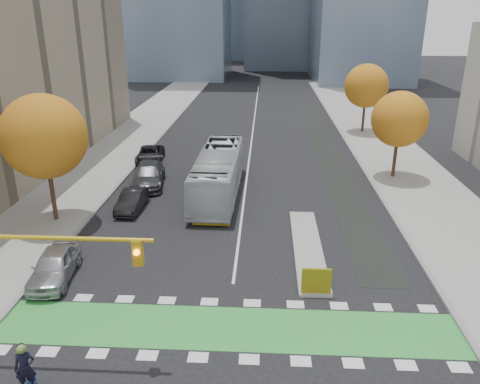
# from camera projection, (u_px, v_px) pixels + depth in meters

# --- Properties ---
(ground) EXTENTS (300.00, 300.00, 0.00)m
(ground) POSITION_uv_depth(u_px,v_px,m) (224.00, 352.00, 18.58)
(ground) COLOR black
(ground) RESTS_ON ground
(sidewalk_west) EXTENTS (7.00, 120.00, 0.15)m
(sidewalk_west) POSITION_uv_depth(u_px,v_px,m) (80.00, 179.00, 37.93)
(sidewalk_west) COLOR gray
(sidewalk_west) RESTS_ON ground
(sidewalk_east) EXTENTS (7.00, 120.00, 0.15)m
(sidewalk_east) POSITION_uv_depth(u_px,v_px,m) (418.00, 185.00, 36.54)
(sidewalk_east) COLOR gray
(sidewalk_east) RESTS_ON ground
(curb_west) EXTENTS (0.30, 120.00, 0.16)m
(curb_west) POSITION_uv_depth(u_px,v_px,m) (123.00, 180.00, 37.75)
(curb_west) COLOR gray
(curb_west) RESTS_ON ground
(curb_east) EXTENTS (0.30, 120.00, 0.16)m
(curb_east) POSITION_uv_depth(u_px,v_px,m) (373.00, 185.00, 36.72)
(curb_east) COLOR gray
(curb_east) RESTS_ON ground
(bike_crossing) EXTENTS (20.00, 3.00, 0.01)m
(bike_crossing) POSITION_uv_depth(u_px,v_px,m) (227.00, 328.00, 19.98)
(bike_crossing) COLOR green
(bike_crossing) RESTS_ON ground
(centre_line) EXTENTS (0.15, 70.00, 0.01)m
(centre_line) POSITION_uv_depth(u_px,v_px,m) (253.00, 127.00, 55.94)
(centre_line) COLOR silver
(centre_line) RESTS_ON ground
(bike_lane_paint) EXTENTS (2.50, 50.00, 0.01)m
(bike_lane_paint) POSITION_uv_depth(u_px,v_px,m) (326.00, 151.00, 46.21)
(bike_lane_paint) COLOR black
(bike_lane_paint) RESTS_ON ground
(median_island) EXTENTS (1.60, 10.00, 0.16)m
(median_island) POSITION_uv_depth(u_px,v_px,m) (308.00, 247.00, 26.75)
(median_island) COLOR gray
(median_island) RESTS_ON ground
(hazard_board) EXTENTS (1.40, 0.12, 1.30)m
(hazard_board) POSITION_uv_depth(u_px,v_px,m) (316.00, 281.00, 22.01)
(hazard_board) COLOR yellow
(hazard_board) RESTS_ON median_island
(tree_west) EXTENTS (5.20, 5.20, 8.22)m
(tree_west) POSITION_uv_depth(u_px,v_px,m) (44.00, 137.00, 28.42)
(tree_west) COLOR #332114
(tree_west) RESTS_ON ground
(tree_east_near) EXTENTS (4.40, 4.40, 7.08)m
(tree_east_near) POSITION_uv_depth(u_px,v_px,m) (400.00, 119.00, 36.79)
(tree_east_near) COLOR #332114
(tree_east_near) RESTS_ON ground
(tree_east_far) EXTENTS (4.80, 4.80, 7.65)m
(tree_east_far) POSITION_uv_depth(u_px,v_px,m) (366.00, 86.00, 51.57)
(tree_east_far) COLOR #332114
(tree_east_far) RESTS_ON ground
(traffic_signal_west) EXTENTS (8.53, 0.56, 5.20)m
(traffic_signal_west) POSITION_uv_depth(u_px,v_px,m) (6.00, 263.00, 17.09)
(traffic_signal_west) COLOR #BF9914
(traffic_signal_west) RESTS_ON ground
(cyclist) EXTENTS (1.32, 2.20, 2.40)m
(cyclist) POSITION_uv_depth(u_px,v_px,m) (28.00, 384.00, 15.87)
(cyclist) COLOR navy
(cyclist) RESTS_ON ground
(bus) EXTENTS (3.09, 12.24, 3.39)m
(bus) POSITION_uv_depth(u_px,v_px,m) (218.00, 173.00, 34.35)
(bus) COLOR silver
(bus) RESTS_ON ground
(parked_car_a) EXTENTS (2.33, 4.69, 1.54)m
(parked_car_a) POSITION_uv_depth(u_px,v_px,m) (54.00, 265.00, 23.44)
(parked_car_a) COLOR #A8A9AE
(parked_car_a) RESTS_ON ground
(parked_car_b) EXTENTS (1.51, 4.08, 1.33)m
(parked_car_b) POSITION_uv_depth(u_px,v_px,m) (132.00, 201.00, 31.95)
(parked_car_b) COLOR black
(parked_car_b) RESTS_ON ground
(parked_car_c) EXTENTS (3.11, 6.03, 1.67)m
(parked_car_c) POSITION_uv_depth(u_px,v_px,m) (148.00, 175.00, 36.56)
(parked_car_c) COLOR #444449
(parked_car_c) RESTS_ON ground
(parked_car_d) EXTENTS (2.69, 5.04, 1.35)m
(parked_car_d) POSITION_uv_depth(u_px,v_px,m) (150.00, 154.00, 42.56)
(parked_car_d) COLOR black
(parked_car_d) RESTS_ON ground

